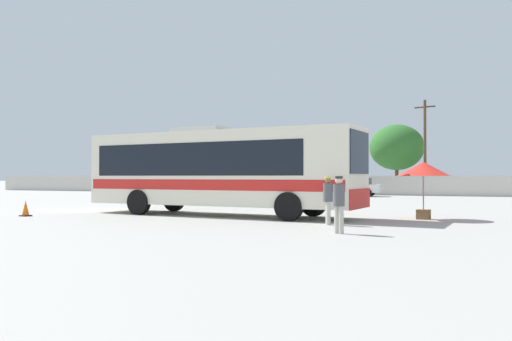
{
  "coord_description": "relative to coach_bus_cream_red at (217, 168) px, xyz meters",
  "views": [
    {
      "loc": [
        10.14,
        -19.38,
        1.59
      ],
      "look_at": [
        1.73,
        1.04,
        1.85
      ],
      "focal_mm": 36.18,
      "sensor_mm": 36.0,
      "label": 1
    }
  ],
  "objects": [
    {
      "name": "roadside_tree_midright",
      "position": [
        3.5,
        29.66,
        2.32
      ],
      "size": [
        4.93,
        4.93,
        6.37
      ],
      "color": "brown",
      "rests_on": "ground_plane"
    },
    {
      "name": "traffic_cone_on_apron",
      "position": [
        -6.88,
        -3.38,
        -1.63
      ],
      "size": [
        0.36,
        0.36,
        0.64
      ],
      "color": "black",
      "rests_on": "ground_plane"
    },
    {
      "name": "parked_car_rightmost_white",
      "position": [
        1.01,
        22.25,
        -1.16
      ],
      "size": [
        4.38,
        2.07,
        1.47
      ],
      "color": "silver",
      "rests_on": "ground_plane"
    },
    {
      "name": "attendant_by_bus_door",
      "position": [
        5.27,
        -2.35,
        -1.04
      ],
      "size": [
        0.42,
        0.42,
        1.59
      ],
      "color": "#B7B2A8",
      "rests_on": "ground_plane"
    },
    {
      "name": "perimeter_wall",
      "position": [
        -0.6,
        25.77,
        -1.12
      ],
      "size": [
        80.0,
        0.3,
        1.64
      ],
      "primitive_type": "cube",
      "color": "beige",
      "rests_on": "ground_plane"
    },
    {
      "name": "roadside_tree_midleft",
      "position": [
        -9.31,
        31.61,
        2.72
      ],
      "size": [
        3.48,
        3.48,
        6.17
      ],
      "color": "brown",
      "rests_on": "ground_plane"
    },
    {
      "name": "parked_car_second_grey",
      "position": [
        -10.03,
        21.61,
        -1.14
      ],
      "size": [
        4.57,
        2.27,
        1.52
      ],
      "color": "slate",
      "rests_on": "ground_plane"
    },
    {
      "name": "roadside_tree_left",
      "position": [
        -17.72,
        28.29,
        1.55
      ],
      "size": [
        3.7,
        3.7,
        5.07
      ],
      "color": "brown",
      "rests_on": "ground_plane"
    },
    {
      "name": "vendor_umbrella_secondary_red",
      "position": [
        8.01,
        1.15,
        -0.12
      ],
      "size": [
        1.92,
        1.92,
        2.14
      ],
      "color": "gray",
      "rests_on": "ground_plane"
    },
    {
      "name": "utility_pole_near",
      "position": [
        6.14,
        27.39,
        2.32
      ],
      "size": [
        1.76,
        0.64,
        8.17
      ],
      "color": "#4C3823",
      "rests_on": "ground_plane"
    },
    {
      "name": "passenger_waiting_on_apron",
      "position": [
        6.22,
        -4.81,
        -1.03
      ],
      "size": [
        0.41,
        0.41,
        1.6
      ],
      "color": "#B7B2A8",
      "rests_on": "ground_plane"
    },
    {
      "name": "parked_car_third_grey",
      "position": [
        -4.54,
        21.99,
        -1.15
      ],
      "size": [
        4.35,
        2.23,
        1.49
      ],
      "color": "slate",
      "rests_on": "ground_plane"
    },
    {
      "name": "ground_plane",
      "position": [
        -0.6,
        10.41,
        -1.94
      ],
      "size": [
        300.0,
        300.0,
        0.0
      ],
      "primitive_type": "plane",
      "color": "#A3A099"
    },
    {
      "name": "coach_bus_cream_red",
      "position": [
        0.0,
        0.0,
        0.0
      ],
      "size": [
        11.89,
        3.55,
        3.64
      ],
      "color": "silver",
      "rests_on": "ground_plane"
    },
    {
      "name": "parked_car_leftmost_white",
      "position": [
        -16.84,
        22.55,
        -1.14
      ],
      "size": [
        4.34,
        2.2,
        1.53
      ],
      "color": "silver",
      "rests_on": "ground_plane"
    }
  ]
}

